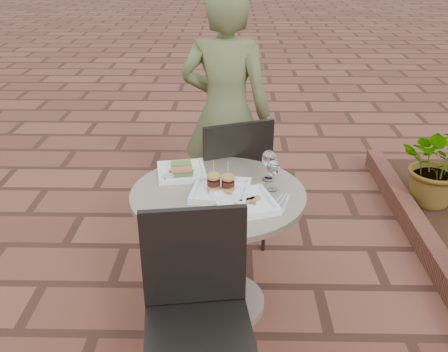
{
  "coord_description": "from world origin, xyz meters",
  "views": [
    {
      "loc": [
        0.31,
        -2.43,
        1.91
      ],
      "look_at": [
        0.27,
        -0.17,
        0.82
      ],
      "focal_mm": 40.0,
      "sensor_mm": 36.0,
      "label": 1
    }
  ],
  "objects_px": {
    "cafe_table": "(218,233)",
    "chair_near": "(197,301)",
    "chair_far": "(232,175)",
    "plate_sliders": "(221,188)",
    "plate_salmon": "(181,171)",
    "plate_tuna": "(244,203)",
    "diner": "(226,114)"
  },
  "relations": [
    {
      "from": "cafe_table",
      "to": "chair_near",
      "type": "bearing_deg",
      "value": -96.33
    },
    {
      "from": "chair_far",
      "to": "plate_sliders",
      "type": "height_order",
      "value": "chair_far"
    },
    {
      "from": "chair_far",
      "to": "plate_salmon",
      "type": "xyz_separation_m",
      "value": [
        -0.28,
        -0.37,
        0.2
      ]
    },
    {
      "from": "plate_salmon",
      "to": "plate_tuna",
      "type": "xyz_separation_m",
      "value": [
        0.34,
        -0.35,
        -0.0
      ]
    },
    {
      "from": "plate_salmon",
      "to": "plate_sliders",
      "type": "relative_size",
      "value": 0.93
    },
    {
      "from": "diner",
      "to": "chair_far",
      "type": "bearing_deg",
      "value": 107.89
    },
    {
      "from": "cafe_table",
      "to": "plate_salmon",
      "type": "height_order",
      "value": "plate_salmon"
    },
    {
      "from": "chair_near",
      "to": "plate_sliders",
      "type": "relative_size",
      "value": 2.93
    },
    {
      "from": "diner",
      "to": "plate_sliders",
      "type": "relative_size",
      "value": 5.27
    },
    {
      "from": "chair_far",
      "to": "chair_near",
      "type": "bearing_deg",
      "value": 61.85
    },
    {
      "from": "chair_far",
      "to": "cafe_table",
      "type": "bearing_deg",
      "value": 61.54
    },
    {
      "from": "chair_far",
      "to": "plate_sliders",
      "type": "xyz_separation_m",
      "value": [
        -0.06,
        -0.6,
        0.21
      ]
    },
    {
      "from": "chair_far",
      "to": "plate_tuna",
      "type": "xyz_separation_m",
      "value": [
        0.06,
        -0.72,
        0.2
      ]
    },
    {
      "from": "chair_far",
      "to": "plate_tuna",
      "type": "distance_m",
      "value": 0.75
    },
    {
      "from": "plate_salmon",
      "to": "plate_tuna",
      "type": "relative_size",
      "value": 0.84
    },
    {
      "from": "plate_tuna",
      "to": "cafe_table",
      "type": "bearing_deg",
      "value": 132.16
    },
    {
      "from": "chair_near",
      "to": "plate_tuna",
      "type": "bearing_deg",
      "value": 59.64
    },
    {
      "from": "cafe_table",
      "to": "chair_far",
      "type": "xyz_separation_m",
      "value": [
        0.07,
        0.58,
        0.07
      ]
    },
    {
      "from": "chair_near",
      "to": "diner",
      "type": "relative_size",
      "value": 0.56
    },
    {
      "from": "plate_salmon",
      "to": "cafe_table",
      "type": "bearing_deg",
      "value": -44.35
    },
    {
      "from": "chair_near",
      "to": "plate_salmon",
      "type": "relative_size",
      "value": 3.14
    },
    {
      "from": "cafe_table",
      "to": "chair_far",
      "type": "height_order",
      "value": "chair_far"
    },
    {
      "from": "plate_salmon",
      "to": "plate_sliders",
      "type": "bearing_deg",
      "value": -45.14
    },
    {
      "from": "chair_far",
      "to": "diner",
      "type": "bearing_deg",
      "value": -103.84
    },
    {
      "from": "diner",
      "to": "cafe_table",
      "type": "bearing_deg",
      "value": 98.78
    },
    {
      "from": "plate_salmon",
      "to": "chair_far",
      "type": "bearing_deg",
      "value": 53.31
    },
    {
      "from": "cafe_table",
      "to": "plate_sliders",
      "type": "bearing_deg",
      "value": -54.48
    },
    {
      "from": "cafe_table",
      "to": "plate_sliders",
      "type": "xyz_separation_m",
      "value": [
        0.01,
        -0.02,
        0.28
      ]
    },
    {
      "from": "plate_sliders",
      "to": "plate_tuna",
      "type": "distance_m",
      "value": 0.17
    },
    {
      "from": "cafe_table",
      "to": "chair_near",
      "type": "distance_m",
      "value": 0.64
    },
    {
      "from": "plate_salmon",
      "to": "chair_near",
      "type": "bearing_deg",
      "value": -80.68
    },
    {
      "from": "chair_near",
      "to": "cafe_table",
      "type": "bearing_deg",
      "value": 75.74
    }
  ]
}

